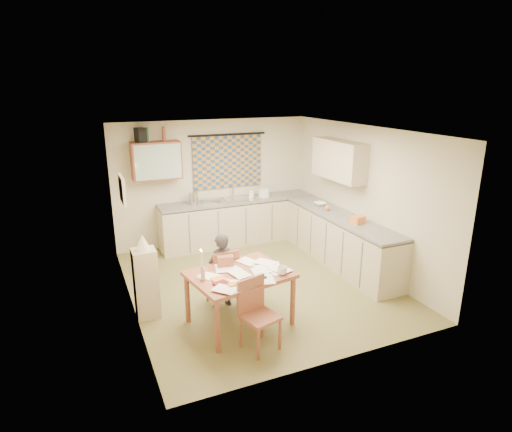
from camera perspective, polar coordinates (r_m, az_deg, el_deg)
name	(u,v)px	position (r m, az deg, el deg)	size (l,w,h in m)	color
floor	(258,284)	(7.15, 0.27, -9.08)	(4.00, 4.50, 0.02)	brown
ceiling	(258,130)	(6.45, 0.30, 11.44)	(4.00, 4.50, 0.02)	white
wall_back	(214,182)	(8.74, -5.69, 4.51)	(4.00, 0.02, 2.50)	beige
wall_front	(340,265)	(4.83, 11.18, -6.38)	(4.00, 0.02, 2.50)	beige
wall_left	(126,228)	(6.20, -16.99, -1.48)	(0.02, 4.50, 2.50)	beige
wall_right	(364,198)	(7.69, 14.14, 2.32)	(0.02, 4.50, 2.50)	beige
window_blind	(228,162)	(8.72, -3.79, 7.21)	(1.45, 0.03, 1.05)	navy
curtain_rod	(227,135)	(8.63, -3.82, 10.78)	(0.04, 0.04, 1.60)	black
wall_cabinet	(156,161)	(8.19, -13.14, 7.22)	(0.90, 0.34, 0.70)	brown
wall_cabinet_glass	(158,162)	(8.03, -12.91, 7.03)	(0.84, 0.02, 0.64)	#99B2A5
upper_cabinet_right	(339,160)	(7.90, 11.00, 7.36)	(0.34, 1.30, 0.70)	tan
framed_print	(122,190)	(6.47, -17.42, 3.39)	(0.04, 0.50, 0.40)	beige
print_canvas	(124,189)	(6.47, -17.20, 3.42)	(0.01, 0.42, 0.32)	beige
counter_back	(240,221)	(8.82, -2.09, -0.69)	(3.30, 0.62, 0.92)	tan
counter_right	(340,240)	(7.89, 11.12, -3.18)	(0.62, 2.95, 0.92)	tan
stove	(380,264)	(7.08, 16.20, -6.18)	(0.55, 0.55, 0.86)	white
sink	(239,201)	(8.68, -2.34, 1.98)	(0.55, 0.45, 0.10)	silver
tap	(233,191)	(8.78, -3.10, 3.35)	(0.03, 0.03, 0.28)	silver
dish_rack	(212,201)	(8.48, -5.94, 2.02)	(0.35, 0.30, 0.06)	silver
kettle	(193,198)	(8.36, -8.36, 2.35)	(0.18, 0.18, 0.24)	silver
mixing_bowl	(264,193)	(8.86, 1.05, 3.10)	(0.24, 0.24, 0.16)	white
soap_bottle	(251,193)	(8.80, -0.63, 3.11)	(0.11, 0.11, 0.19)	white
bowl	(320,204)	(8.32, 8.52, 1.61)	(0.25, 0.25, 0.06)	white
orange_bag	(358,220)	(7.37, 13.40, -0.47)	(0.22, 0.16, 0.12)	orange
fruit_orange	(327,208)	(8.01, 9.51, 1.10)	(0.10, 0.10, 0.10)	orange
speaker	(141,135)	(8.09, -15.14, 10.39)	(0.16, 0.20, 0.26)	black
bottle_green	(147,135)	(8.11, -14.36, 10.46)	(0.07, 0.07, 0.26)	#195926
bottle_brown	(164,134)	(8.16, -12.20, 10.65)	(0.07, 0.07, 0.26)	brown
dining_table	(240,298)	(5.91, -2.19, -10.86)	(1.43, 1.18, 0.75)	brown
chair_far	(223,287)	(6.44, -4.47, -9.41)	(0.43, 0.43, 0.89)	brown
chair_near	(259,328)	(5.45, 0.42, -14.66)	(0.50, 0.50, 0.90)	brown
person	(221,271)	(6.25, -4.68, -7.32)	(0.47, 0.37, 1.14)	black
shelf_stand	(146,284)	(6.20, -14.45, -8.72)	(0.32, 0.30, 1.01)	tan
lampshade	(143,242)	(5.96, -14.88, -3.41)	(0.20, 0.20, 0.22)	beige
letter_rack	(225,262)	(5.90, -4.11, -6.07)	(0.22, 0.10, 0.16)	brown
mug	(282,271)	(5.69, 3.49, -7.27)	(0.14, 0.14, 0.11)	white
magazine	(217,287)	(5.36, -5.16, -9.43)	(0.24, 0.28, 0.02)	maroon
book	(214,282)	(5.49, -5.62, -8.77)	(0.22, 0.27, 0.02)	orange
orange_box	(233,285)	(5.37, -3.08, -9.20)	(0.12, 0.08, 0.04)	orange
eyeglasses	(262,278)	(5.57, 0.79, -8.29)	(0.13, 0.04, 0.02)	black
candle_holder	(203,274)	(5.54, -7.08, -7.64)	(0.06, 0.06, 0.18)	silver
candle	(202,260)	(5.45, -7.25, -5.78)	(0.02, 0.02, 0.22)	white
candle_flame	(201,250)	(5.42, -7.37, -4.55)	(0.02, 0.02, 0.02)	#FFCC66
papers	(248,273)	(5.70, -1.09, -7.65)	(1.25, 1.07, 0.03)	white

